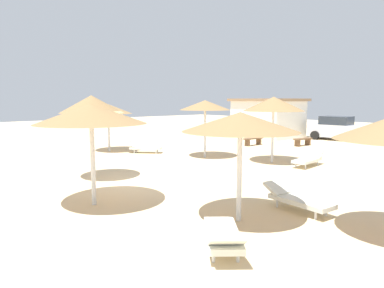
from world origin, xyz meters
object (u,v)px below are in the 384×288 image
at_px(parasol_3, 108,109).
at_px(bench_1, 253,140).
at_px(beach_cabana, 268,118).
at_px(lounger_2, 297,199).
at_px(parasol_1, 240,122).
at_px(parasol_7, 205,105).
at_px(lounger_0, 309,159).
at_px(lounger_1, 223,235).
at_px(parasol_0, 274,104).
at_px(parasol_4, 91,114).
at_px(bench_0, 303,140).
at_px(lounger_3, 143,147).
at_px(parked_car, 338,129).
at_px(parasol_5, 92,105).

bearing_deg(parasol_3, bench_1, 64.47).
bearing_deg(beach_cabana, bench_1, -62.92).
bearing_deg(beach_cabana, lounger_2, -50.76).
height_order(parasol_1, bench_1, parasol_1).
height_order(parasol_1, parasol_7, parasol_7).
distance_m(lounger_0, lounger_1, 9.72).
height_order(parasol_7, lounger_0, parasol_7).
height_order(parasol_1, lounger_0, parasol_1).
xyz_separation_m(parasol_0, bench_1, (-4.43, 4.07, -2.36)).
relative_size(parasol_3, lounger_1, 1.43).
xyz_separation_m(parasol_0, beach_cabana, (-6.86, 8.81, -1.19)).
xyz_separation_m(parasol_0, parasol_7, (-3.15, -1.35, -0.09)).
relative_size(parasol_3, lounger_0, 1.37).
distance_m(parasol_4, lounger_0, 9.92).
xyz_separation_m(parasol_1, bench_0, (-6.46, 13.36, -2.04)).
xyz_separation_m(parasol_4, lounger_3, (-7.13, 6.22, -2.21)).
distance_m(parasol_4, beach_cabana, 19.54).
bearing_deg(parked_car, parasol_3, -111.68).
bearing_deg(parasol_3, lounger_0, 24.38).
relative_size(parasol_7, lounger_3, 1.59).
bearing_deg(lounger_3, parasol_0, 24.81).
distance_m(lounger_2, bench_0, 13.53).
relative_size(parasol_5, lounger_2, 1.56).
distance_m(parasol_5, lounger_0, 9.41).
xyz_separation_m(lounger_2, bench_0, (-6.94, 11.61, 0.04)).
bearing_deg(lounger_0, lounger_3, -156.86).
height_order(parasol_4, bench_1, parasol_4).
bearing_deg(bench_1, parasol_7, -76.69).
distance_m(parasol_3, parked_car, 16.26).
bearing_deg(parasol_3, parasol_1, -13.70).
bearing_deg(lounger_2, bench_0, 120.85).
distance_m(lounger_1, bench_1, 15.87).
bearing_deg(lounger_0, parasol_7, -159.19).
bearing_deg(bench_0, lounger_2, -59.15).
xyz_separation_m(parasol_1, lounger_1, (0.94, -1.51, -2.07)).
distance_m(parasol_0, lounger_0, 2.92).
distance_m(lounger_0, bench_1, 7.03).
bearing_deg(parasol_5, parasol_7, 97.44).
relative_size(parasol_3, parasol_7, 0.93).
height_order(parasol_5, parasol_7, parasol_5).
relative_size(lounger_0, beach_cabana, 0.41).
bearing_deg(parasol_3, parasol_5, -31.90).
bearing_deg(lounger_0, lounger_2, -61.97).
relative_size(parasol_3, parasol_5, 0.87).
distance_m(parasol_5, parked_car, 18.86).
bearing_deg(parasol_1, beach_cabana, 124.87).
bearing_deg(parasol_7, parasol_5, -82.56).
relative_size(lounger_0, parked_car, 0.47).
height_order(parasol_4, lounger_1, parasol_4).
bearing_deg(lounger_1, lounger_3, 153.99).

